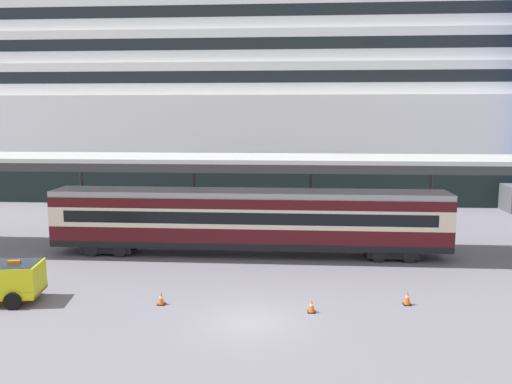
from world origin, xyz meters
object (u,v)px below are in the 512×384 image
traffic_cone_near (407,298)px  traffic_cone_far (312,306)px  train_carriage (248,219)px  traffic_cone_mid (161,298)px  cruise_ship (314,77)px

traffic_cone_near → traffic_cone_far: size_ratio=1.17×
train_carriage → traffic_cone_mid: 9.77m
train_carriage → traffic_cone_far: size_ratio=41.24×
train_carriage → traffic_cone_far: bearing=-68.8°
train_carriage → traffic_cone_near: (8.14, -8.17, -1.97)m
train_carriage → traffic_cone_mid: (-3.31, -8.97, -2.02)m
traffic_cone_mid → traffic_cone_far: (6.97, -0.47, -0.00)m
cruise_ship → traffic_cone_near: cruise_ship is taller
cruise_ship → train_carriage: bearing=-98.7°
cruise_ship → train_carriage: cruise_ship is taller
traffic_cone_near → traffic_cone_far: 4.66m
train_carriage → traffic_cone_mid: size_ratio=40.61×
traffic_cone_near → cruise_ship: bearing=94.2°
traffic_cone_near → traffic_cone_mid: bearing=-176.0°
cruise_ship → traffic_cone_mid: cruise_ship is taller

